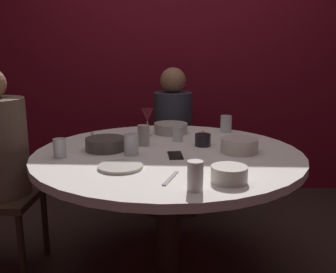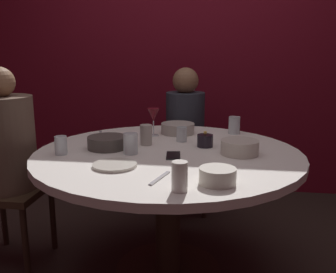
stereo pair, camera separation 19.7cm
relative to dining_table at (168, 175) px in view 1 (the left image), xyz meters
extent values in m
plane|color=#2D231E|center=(0.00, 0.00, -0.59)|extent=(8.00, 8.00, 0.00)
cube|color=maroon|center=(0.00, 1.47, 0.71)|extent=(6.00, 0.10, 2.60)
cylinder|color=white|center=(0.00, 0.00, 0.12)|extent=(1.42, 1.42, 0.04)
cylinder|color=#332319|center=(0.00, 0.00, -0.25)|extent=(0.14, 0.14, 0.69)
cylinder|color=#2D2116|center=(0.00, 0.00, -0.58)|extent=(0.60, 0.60, 0.03)
cube|color=#3F2D1E|center=(-0.94, 0.00, -0.14)|extent=(0.40, 0.40, 0.04)
cylinder|color=#332319|center=(-0.77, -0.17, -0.38)|extent=(0.04, 0.04, 0.43)
cylinder|color=#332319|center=(-0.77, 0.17, -0.38)|extent=(0.04, 0.04, 0.43)
cube|color=#3F2D1E|center=(0.00, 0.94, -0.14)|extent=(0.40, 0.40, 0.04)
cylinder|color=#2D333D|center=(0.00, 0.94, 0.12)|extent=(0.30, 0.30, 0.47)
sphere|color=#8C6647|center=(0.00, 0.94, 0.44)|extent=(0.20, 0.20, 0.20)
cylinder|color=#332319|center=(-0.17, 1.11, -0.38)|extent=(0.04, 0.04, 0.43)
cylinder|color=#332319|center=(-0.17, 0.77, -0.38)|extent=(0.04, 0.04, 0.43)
cylinder|color=#332319|center=(0.17, 1.11, -0.38)|extent=(0.04, 0.04, 0.43)
cylinder|color=#332319|center=(0.17, 0.77, -0.38)|extent=(0.04, 0.04, 0.43)
cylinder|color=black|center=(0.19, 0.12, 0.17)|extent=(0.09, 0.09, 0.07)
sphere|color=#F9D159|center=(0.19, 0.12, 0.22)|extent=(0.02, 0.02, 0.02)
cylinder|color=silver|center=(-0.14, 0.35, 0.14)|extent=(0.06, 0.06, 0.01)
cylinder|color=silver|center=(-0.14, 0.35, 0.19)|extent=(0.01, 0.01, 0.09)
cone|color=maroon|center=(-0.14, 0.35, 0.27)|extent=(0.08, 0.08, 0.08)
cylinder|color=beige|center=(-0.21, -0.31, 0.14)|extent=(0.21, 0.21, 0.01)
cube|color=black|center=(0.04, -0.10, 0.14)|extent=(0.09, 0.15, 0.01)
cylinder|color=#4C4742|center=(-0.34, 0.01, 0.17)|extent=(0.22, 0.22, 0.07)
cylinder|color=beige|center=(0.38, -0.01, 0.17)|extent=(0.20, 0.20, 0.07)
cylinder|color=beige|center=(0.27, -0.47, 0.17)|extent=(0.15, 0.15, 0.07)
cylinder|color=#B2ADA3|center=(0.00, 0.44, 0.17)|extent=(0.22, 0.22, 0.07)
cylinder|color=silver|center=(0.13, -0.57, 0.20)|extent=(0.06, 0.06, 0.12)
cylinder|color=#B2ADA3|center=(-0.14, 0.12, 0.20)|extent=(0.07, 0.07, 0.12)
cylinder|color=silver|center=(-0.54, -0.14, 0.19)|extent=(0.06, 0.06, 0.10)
cylinder|color=silver|center=(-0.19, -0.08, 0.19)|extent=(0.08, 0.08, 0.11)
cylinder|color=silver|center=(0.05, 0.23, 0.18)|extent=(0.06, 0.06, 0.09)
cylinder|color=silver|center=(0.36, 0.49, 0.19)|extent=(0.07, 0.07, 0.11)
cube|color=#B7B7BC|center=(-0.49, 0.35, 0.14)|extent=(0.07, 0.18, 0.01)
cube|color=#B7B7BC|center=(0.03, -0.44, 0.14)|extent=(0.06, 0.18, 0.01)
camera|label=1|loc=(0.08, -1.92, 0.66)|focal=39.79mm
camera|label=2|loc=(0.27, -1.90, 0.66)|focal=39.79mm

